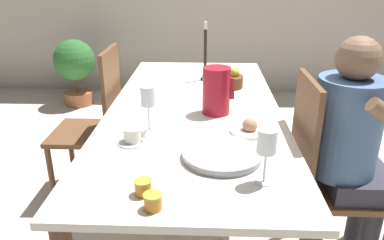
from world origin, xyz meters
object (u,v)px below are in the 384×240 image
(red_pitcher, at_px, (216,90))
(jam_jar_red, at_px, (143,187))
(serving_tray, at_px, (222,155))
(wine_glass_juice, at_px, (267,144))
(fruit_bowl, at_px, (228,80))
(candlestick_tall, at_px, (205,57))
(jam_jar_amber, at_px, (153,201))
(potted_plant, at_px, (75,66))
(chair_opposite, at_px, (96,122))
(wine_glass_water, at_px, (148,98))
(bread_plate, at_px, (250,128))
(teacup_near_person, at_px, (133,136))
(person_seated, at_px, (352,142))
(chair_person_side, at_px, (324,174))

(red_pitcher, bearing_deg, jam_jar_red, -108.54)
(serving_tray, bearing_deg, wine_glass_juice, -51.30)
(fruit_bowl, bearing_deg, candlestick_tall, 133.13)
(jam_jar_amber, bearing_deg, potted_plant, 113.33)
(chair_opposite, height_order, wine_glass_water, chair_opposite)
(jam_jar_red, bearing_deg, bread_plate, 52.20)
(wine_glass_water, height_order, potted_plant, wine_glass_water)
(chair_opposite, relative_size, wine_glass_water, 4.59)
(jam_jar_amber, bearing_deg, wine_glass_juice, 24.80)
(jam_jar_red, bearing_deg, wine_glass_water, 96.20)
(serving_tray, relative_size, fruit_bowl, 1.67)
(chair_opposite, distance_m, teacup_near_person, 0.86)
(person_seated, bearing_deg, teacup_near_person, -83.82)
(teacup_near_person, height_order, serving_tray, teacup_near_person)
(wine_glass_juice, height_order, candlestick_tall, candlestick_tall)
(chair_opposite, bearing_deg, chair_person_side, -114.93)
(jam_jar_red, bearing_deg, serving_tray, 44.51)
(wine_glass_juice, height_order, jam_jar_red, wine_glass_juice)
(person_seated, height_order, fruit_bowl, person_seated)
(fruit_bowl, xyz_separation_m, candlestick_tall, (-0.15, 0.16, 0.11))
(jam_jar_amber, xyz_separation_m, potted_plant, (-1.28, 2.97, -0.32))
(potted_plant, bearing_deg, chair_person_side, -49.40)
(wine_glass_water, distance_m, wine_glass_juice, 0.64)
(teacup_near_person, height_order, jam_jar_red, teacup_near_person)
(teacup_near_person, height_order, candlestick_tall, candlestick_tall)
(chair_opposite, distance_m, wine_glass_juice, 1.43)
(red_pitcher, bearing_deg, bread_plate, -57.90)
(red_pitcher, xyz_separation_m, jam_jar_red, (-0.26, -0.77, -0.09))
(chair_opposite, bearing_deg, teacup_near_person, -151.95)
(person_seated, height_order, potted_plant, person_seated)
(wine_glass_juice, relative_size, fruit_bowl, 1.07)
(serving_tray, xyz_separation_m, jam_jar_red, (-0.27, -0.27, 0.02))
(chair_opposite, distance_m, person_seated, 1.52)
(wine_glass_water, bearing_deg, chair_person_side, 0.40)
(wine_glass_water, relative_size, wine_glass_juice, 1.05)
(jam_jar_amber, bearing_deg, red_pitcher, 75.84)
(chair_person_side, height_order, teacup_near_person, chair_person_side)
(chair_opposite, distance_m, jam_jar_amber, 1.35)
(serving_tray, distance_m, jam_jar_red, 0.39)
(jam_jar_red, relative_size, potted_plant, 0.08)
(jam_jar_amber, bearing_deg, chair_opposite, 114.18)
(chair_person_side, bearing_deg, bread_plate, -89.49)
(serving_tray, height_order, jam_jar_amber, jam_jar_amber)
(wine_glass_juice, xyz_separation_m, potted_plant, (-1.66, 2.80, -0.44))
(wine_glass_juice, height_order, potted_plant, wine_glass_juice)
(teacup_near_person, bearing_deg, chair_person_side, 8.49)
(wine_glass_juice, xyz_separation_m, candlestick_tall, (-0.22, 1.30, 0.01))
(jam_jar_amber, bearing_deg, jam_jar_red, 118.71)
(bread_plate, bearing_deg, teacup_near_person, -165.98)
(bread_plate, bearing_deg, serving_tray, -117.66)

